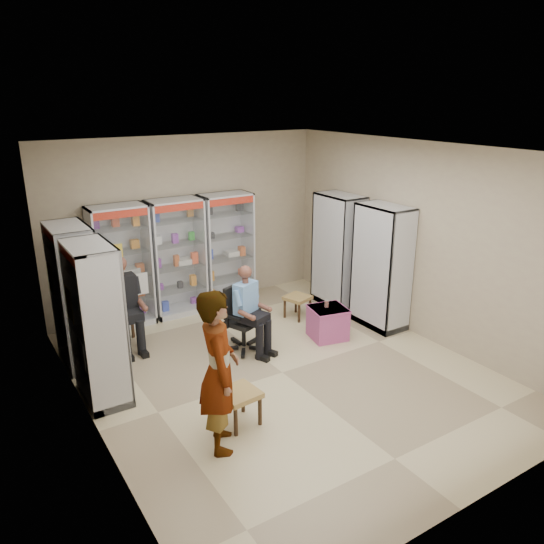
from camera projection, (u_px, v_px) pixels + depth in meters
floor at (282, 372)px, 7.28m from camera, size 6.00×6.00×0.00m
room_shell at (283, 234)px, 6.65m from camera, size 5.02×6.02×3.01m
cabinet_back_left at (121, 267)px, 8.49m from camera, size 0.90×0.50×2.00m
cabinet_back_mid at (177, 258)px, 8.97m from camera, size 0.90×0.50×2.00m
cabinet_back_right at (227, 249)px, 9.45m from camera, size 0.90×0.50×2.00m
cabinet_right_far at (338, 251)px, 9.38m from camera, size 0.90×0.50×2.00m
cabinet_right_near at (381, 267)px, 8.50m from camera, size 0.90×0.50×2.00m
cabinet_left_far at (75, 296)px, 7.27m from camera, size 0.90×0.50×2.00m
cabinet_left_near at (97, 324)px, 6.39m from camera, size 0.90×0.50×2.00m
wooden_chair at (123, 316)px, 7.95m from camera, size 0.42×0.42×0.94m
seated_customer at (123, 305)px, 7.85m from camera, size 0.44×0.60×1.34m
office_chair at (243, 319)px, 7.80m from camera, size 0.69×0.69×0.98m
seated_shopkeeper at (245, 312)px, 7.72m from camera, size 0.59×0.68×1.25m
pink_trunk at (328, 323)px, 8.25m from camera, size 0.61×0.60×0.50m
tea_glass at (327, 304)px, 8.19m from camera, size 0.07×0.07×0.10m
woven_stool_a at (297, 307)px, 9.03m from camera, size 0.48×0.48×0.39m
woven_stool_b at (239, 407)px, 6.10m from camera, size 0.46×0.46×0.42m
standing_man at (219, 371)px, 5.51m from camera, size 0.64×0.77×1.80m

